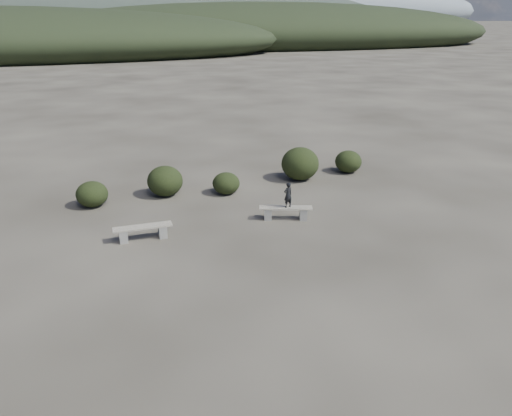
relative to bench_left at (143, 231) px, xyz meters
name	(u,v)px	position (x,y,z in m)	size (l,w,h in m)	color
ground	(301,287)	(3.92, -4.50, -0.30)	(1200.00, 1200.00, 0.00)	#2D2923
bench_left	(143,231)	(0.00, 0.00, 0.00)	(1.96, 0.46, 0.49)	slate
bench_right	(286,212)	(5.19, 0.30, 0.00)	(1.98, 0.99, 0.49)	slate
seated_person	(288,195)	(5.25, 0.28, 0.66)	(0.34, 0.23, 0.94)	black
shrub_a	(92,194)	(-1.64, 3.76, 0.21)	(1.24, 1.24, 1.01)	black
shrub_b	(165,181)	(1.27, 4.23, 0.34)	(1.47, 1.47, 1.26)	black
shrub_c	(226,183)	(3.75, 3.71, 0.16)	(1.15, 1.15, 0.92)	black
shrub_d	(300,164)	(7.45, 4.67, 0.45)	(1.71, 1.71, 1.50)	black
shrub_e	(348,162)	(10.08, 5.06, 0.23)	(1.27, 1.27, 1.06)	black
mountain_ridges	(91,9)	(-3.56, 334.56, 10.54)	(500.00, 400.00, 56.00)	black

